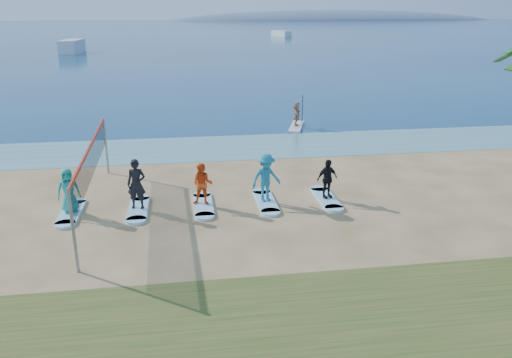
{
  "coord_description": "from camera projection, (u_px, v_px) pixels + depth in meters",
  "views": [
    {
      "loc": [
        -2.59,
        -14.96,
        6.99
      ],
      "look_at": [
        -0.03,
        2.0,
        1.1
      ],
      "focal_mm": 35.0,
      "sensor_mm": 36.0,
      "label": 1
    }
  ],
  "objects": [
    {
      "name": "surfboard_2",
      "position": [
        203.0,
        205.0,
        18.54
      ],
      "size": [
        0.7,
        2.2,
        0.09
      ],
      "primitive_type": "cube",
      "color": "#A4E6FF",
      "rests_on": "ground"
    },
    {
      "name": "ground",
      "position": [
        266.0,
        229.0,
        16.63
      ],
      "size": [
        600.0,
        600.0,
        0.0
      ],
      "primitive_type": "plane",
      "color": "tan",
      "rests_on": "ground"
    },
    {
      "name": "student_2",
      "position": [
        203.0,
        184.0,
        18.27
      ],
      "size": [
        0.87,
        0.74,
        1.57
      ],
      "primitive_type": "imported",
      "rotation": [
        0.0,
        0.0,
        -0.21
      ],
      "color": "#E94E18",
      "rests_on": "surfboard_2"
    },
    {
      "name": "surfboard_3",
      "position": [
        266.0,
        202.0,
        18.87
      ],
      "size": [
        0.7,
        2.2,
        0.09
      ],
      "primitive_type": "cube",
      "color": "#A4E6FF",
      "rests_on": "ground"
    },
    {
      "name": "paddleboard",
      "position": [
        296.0,
        127.0,
        30.76
      ],
      "size": [
        1.62,
        3.07,
        0.12
      ],
      "primitive_type": "cube",
      "rotation": [
        0.0,
        0.0,
        -0.32
      ],
      "color": "silver",
      "rests_on": "ground"
    },
    {
      "name": "surfboard_0",
      "position": [
        71.0,
        213.0,
        17.88
      ],
      "size": [
        0.7,
        2.2,
        0.09
      ],
      "primitive_type": "cube",
      "color": "#A4E6FF",
      "rests_on": "ground"
    },
    {
      "name": "surfboard_1",
      "position": [
        138.0,
        209.0,
        18.21
      ],
      "size": [
        0.7,
        2.2,
        0.09
      ],
      "primitive_type": "cube",
      "color": "#A4E6FF",
      "rests_on": "ground"
    },
    {
      "name": "island_ridge",
      "position": [
        335.0,
        20.0,
        310.57
      ],
      "size": [
        220.0,
        56.0,
        18.0
      ],
      "primitive_type": "ellipsoid",
      "color": "slate",
      "rests_on": "ground"
    },
    {
      "name": "ocean",
      "position": [
        186.0,
        30.0,
        166.26
      ],
      "size": [
        600.0,
        600.0,
        0.0
      ],
      "primitive_type": "plane",
      "color": "navy",
      "rests_on": "ground"
    },
    {
      "name": "shallow_water",
      "position": [
        233.0,
        147.0,
        26.44
      ],
      "size": [
        600.0,
        600.0,
        0.0
      ],
      "primitive_type": "plane",
      "color": "teal",
      "rests_on": "ground"
    },
    {
      "name": "boat_offshore_b",
      "position": [
        281.0,
        36.0,
        130.07
      ],
      "size": [
        4.42,
        6.88,
        1.42
      ],
      "primitive_type": "cube",
      "rotation": [
        0.0,
        0.0,
        0.39
      ],
      "color": "silver",
      "rests_on": "ground"
    },
    {
      "name": "volleyball_net",
      "position": [
        91.0,
        161.0,
        17.52
      ],
      "size": [
        0.39,
        9.09,
        2.5
      ],
      "rotation": [
        0.0,
        0.0,
        0.03
      ],
      "color": "gray",
      "rests_on": "ground"
    },
    {
      "name": "student_3",
      "position": [
        266.0,
        178.0,
        18.56
      ],
      "size": [
        1.34,
        1.03,
        1.83
      ],
      "primitive_type": "imported",
      "rotation": [
        0.0,
        0.0,
        0.33
      ],
      "color": "teal",
      "rests_on": "surfboard_3"
    },
    {
      "name": "boat_offshore_a",
      "position": [
        73.0,
        53.0,
        81.48
      ],
      "size": [
        3.07,
        7.57,
        2.12
      ],
      "primitive_type": "cube",
      "rotation": [
        0.0,
        0.0,
        -0.06
      ],
      "color": "silver",
      "rests_on": "ground"
    },
    {
      "name": "student_4",
      "position": [
        327.0,
        179.0,
        18.95
      ],
      "size": [
        0.96,
        0.63,
        1.52
      ],
      "primitive_type": "imported",
      "rotation": [
        0.0,
        0.0,
        0.32
      ],
      "color": "black",
      "rests_on": "surfboard_4"
    },
    {
      "name": "student_1",
      "position": [
        136.0,
        184.0,
        17.9
      ],
      "size": [
        0.73,
        0.54,
        1.83
      ],
      "primitive_type": "imported",
      "rotation": [
        0.0,
        0.0,
        -0.17
      ],
      "color": "black",
      "rests_on": "surfboard_1"
    },
    {
      "name": "student_0",
      "position": [
        68.0,
        190.0,
        17.6
      ],
      "size": [
        0.89,
        0.7,
        1.6
      ],
      "primitive_type": "imported",
      "rotation": [
        0.0,
        0.0,
        0.27
      ],
      "color": "teal",
      "rests_on": "surfboard_0"
    },
    {
      "name": "surfboard_4",
      "position": [
        326.0,
        198.0,
        19.21
      ],
      "size": [
        0.7,
        2.2,
        0.09
      ],
      "primitive_type": "cube",
      "color": "#A4E6FF",
      "rests_on": "ground"
    },
    {
      "name": "paddleboarder",
      "position": [
        297.0,
        114.0,
        30.5
      ],
      "size": [
        0.75,
        1.41,
        1.45
      ],
      "primitive_type": "imported",
      "rotation": [
        0.0,
        0.0,
        1.32
      ],
      "color": "tan",
      "rests_on": "paddleboard"
    }
  ]
}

